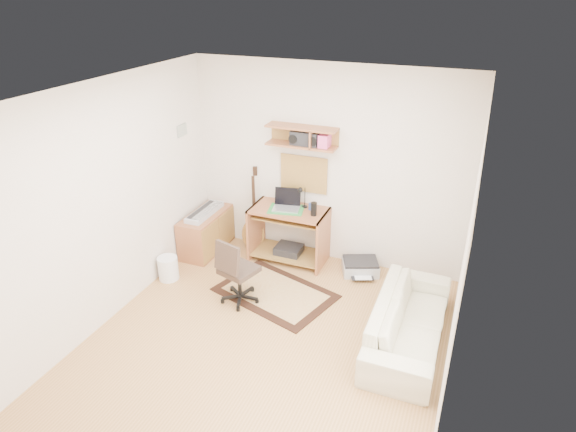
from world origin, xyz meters
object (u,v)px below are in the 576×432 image
at_px(desk, 289,235).
at_px(sofa, 410,314).
at_px(printer, 360,267).
at_px(cabinet, 206,232).
at_px(task_chair, 239,270).

distance_m(desk, sofa, 2.11).
bearing_deg(printer, sofa, -77.32).
xyz_separation_m(desk, cabinet, (-1.17, -0.18, -0.10)).
height_order(task_chair, printer, task_chair).
xyz_separation_m(cabinet, printer, (2.16, 0.20, -0.19)).
bearing_deg(desk, cabinet, -171.51).
xyz_separation_m(desk, printer, (0.99, 0.03, -0.29)).
xyz_separation_m(printer, sofa, (0.80, -1.14, 0.26)).
distance_m(desk, printer, 1.03).
height_order(desk, printer, desk).
height_order(cabinet, sofa, sofa).
height_order(desk, cabinet, desk).
xyz_separation_m(task_chair, cabinet, (-0.99, 0.93, -0.15)).
distance_m(printer, sofa, 1.42).
distance_m(cabinet, sofa, 3.11).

